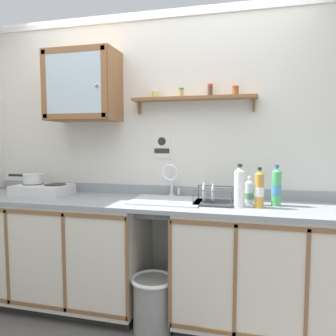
{
  "coord_description": "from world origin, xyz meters",
  "views": [
    {
      "loc": [
        0.78,
        -2.05,
        1.41
      ],
      "look_at": [
        0.13,
        0.48,
        1.18
      ],
      "focal_mm": 35.26,
      "sensor_mm": 36.0,
      "label": 1
    }
  ],
  "objects": [
    {
      "name": "back_wall",
      "position": [
        0.0,
        0.69,
        1.25
      ],
      "size": [
        3.75,
        0.07,
        2.48
      ],
      "color": "silver",
      "rests_on": "ground"
    },
    {
      "name": "saucepan",
      "position": [
        -1.08,
        0.42,
        1.07
      ],
      "size": [
        0.33,
        0.18,
        0.09
      ],
      "color": "silver",
      "rests_on": "hot_plate_stove"
    },
    {
      "name": "warning_sign",
      "position": [
        0.03,
        0.66,
        1.36
      ],
      "size": [
        0.15,
        0.01,
        0.23
      ],
      "color": "silver"
    },
    {
      "name": "bottle_juice_amber_0",
      "position": [
        0.83,
        0.31,
        1.06
      ],
      "size": [
        0.07,
        0.07,
        0.28
      ],
      "color": "gold",
      "rests_on": "countertop"
    },
    {
      "name": "wall_cabinet",
      "position": [
        -0.62,
        0.5,
        1.85
      ],
      "size": [
        0.59,
        0.35,
        0.58
      ],
      "color": "brown"
    },
    {
      "name": "dish_rack",
      "position": [
        0.5,
        0.37,
        0.96
      ],
      "size": [
        0.29,
        0.27,
        0.16
      ],
      "color": "#333338",
      "rests_on": "countertop"
    },
    {
      "name": "spice_shelf",
      "position": [
        0.31,
        0.6,
        1.74
      ],
      "size": [
        1.01,
        0.14,
        0.22
      ],
      "color": "brown"
    },
    {
      "name": "backsplash",
      "position": [
        0.0,
        0.65,
        0.97
      ],
      "size": [
        3.11,
        0.02,
        0.08
      ],
      "primitive_type": "cube",
      "color": "gray",
      "rests_on": "countertop"
    },
    {
      "name": "bottle_water_clear_3",
      "position": [
        0.76,
        0.41,
        1.02
      ],
      "size": [
        0.06,
        0.06,
        0.21
      ],
      "color": "silver",
      "rests_on": "countertop"
    },
    {
      "name": "lower_cabinet_run",
      "position": [
        -0.81,
        0.36,
        0.45
      ],
      "size": [
        1.52,
        0.62,
        0.9
      ],
      "color": "black",
      "rests_on": "ground"
    },
    {
      "name": "countertop",
      "position": [
        0.0,
        0.36,
        0.91
      ],
      "size": [
        3.11,
        0.64,
        0.03
      ],
      "primitive_type": "cube",
      "color": "gray",
      "rests_on": "lower_cabinet_run"
    },
    {
      "name": "sink",
      "position": [
        0.14,
        0.4,
        0.91
      ],
      "size": [
        0.54,
        0.45,
        0.39
      ],
      "color": "silver",
      "rests_on": "countertop"
    },
    {
      "name": "trash_bin",
      "position": [
        0.09,
        0.16,
        0.21
      ],
      "size": [
        0.32,
        0.32,
        0.41
      ],
      "color": "gray",
      "rests_on": "ground"
    },
    {
      "name": "bottle_opaque_white_1",
      "position": [
        0.69,
        0.32,
        1.06
      ],
      "size": [
        0.08,
        0.08,
        0.3
      ],
      "color": "white",
      "rests_on": "countertop"
    },
    {
      "name": "hot_plate_stove",
      "position": [
        -0.96,
        0.4,
        0.97
      ],
      "size": [
        0.45,
        0.33,
        0.09
      ],
      "color": "silver",
      "rests_on": "countertop"
    },
    {
      "name": "bottle_soda_green_2",
      "position": [
        0.95,
        0.42,
        1.06
      ],
      "size": [
        0.07,
        0.07,
        0.3
      ],
      "color": "#4CB266",
      "rests_on": "countertop"
    },
    {
      "name": "lower_cabinet_run_right",
      "position": [
        0.9,
        0.36,
        0.45
      ],
      "size": [
        1.33,
        0.62,
        0.9
      ],
      "color": "black",
      "rests_on": "ground"
    }
  ]
}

